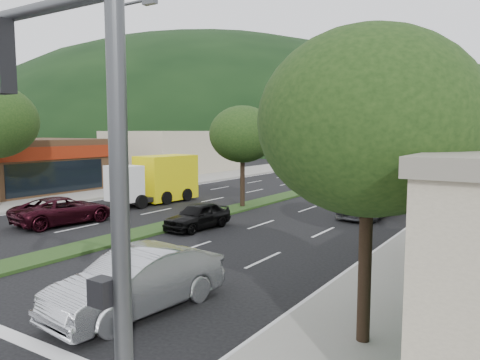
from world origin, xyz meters
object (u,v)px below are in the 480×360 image
Objects in this scene: box_truck at (158,181)px; car_queue_d at (378,193)px; tree_med_far at (374,127)px; streetlight_near at (116,108)px; car_queue_e at (336,180)px; car_queue_c at (375,177)px; traffic_signal at (38,131)px; car_queue_a at (198,216)px; tree_r_c at (470,129)px; sedan_silver at (137,281)px; tree_r_a at (369,122)px; tree_r_b at (441,119)px; suv_maroon at (64,210)px; car_queue_b at (370,202)px; tree_med_near at (242,134)px; streetlight_mid at (338,120)px; motorhome at (433,169)px.

car_queue_d is at bearing -142.80° from box_truck.
streetlight_near reaches higher than tree_med_far.
tree_med_far is at bearing 97.88° from car_queue_e.
tree_med_far reaches higher than car_queue_c.
car_queue_e is (-7.53, 30.99, -3.87)m from traffic_signal.
traffic_signal reaches higher than car_queue_a.
car_queue_a is (1.50, -32.29, -4.38)m from tree_med_far.
tree_r_c is 1.33× the size of sedan_silver.
tree_r_a is 1.80× the size of car_queue_a.
tree_r_a is 8.00m from tree_r_b.
streetlight_near reaches higher than suv_maroon.
box_truck reaches higher than car_queue_a.
car_queue_b is (-4.66, -0.54, -3.99)m from tree_r_c.
box_truck is (-14.79, 18.37, -3.21)m from traffic_signal.
tree_med_far is 0.69× the size of streetlight_near.
car_queue_e reaches higher than car_queue_d.
tree_r_b is at bearing -26.57° from tree_med_near.
tree_r_a reaches higher than suv_maroon.
car_queue_c is (2.90, 1.46, -4.90)m from streetlight_mid.
streetlight_near reaches higher than tree_med_near.
streetlight_mid is 2.02× the size of suv_maroon.
car_queue_d is (11.18, 15.41, -0.07)m from suv_maroon.
car_queue_e is 0.72× the size of box_truck.
tree_r_a is 12.48m from streetlight_near.
traffic_signal reaches higher than tree_r_a.
streetlight_near is 1.93× the size of car_queue_b.
tree_med_near reaches higher than box_truck.
tree_med_near is at bearing -163.70° from box_truck.
streetlight_near reaches higher than car_queue_e.
tree_r_b is at bearing -162.10° from suv_maroon.
tree_med_near is 0.66× the size of motorhome.
car_queue_c is at bearing -72.00° from tree_med_far.
car_queue_c is 5.25m from car_queue_e.
motorhome is (8.48, -13.54, -3.15)m from tree_med_far.
car_queue_a is at bearing 70.76° from streetlight_near.
tree_r_c is 12.17m from tree_med_near.
car_queue_e is (-5.84, 10.00, 0.02)m from car_queue_b.
traffic_signal is 32.13m from motorhome.
streetlight_mid is at bearing 107.97° from sedan_silver.
traffic_signal reaches higher than sedan_silver.
car_queue_b is at bearing -73.34° from tree_med_far.
tree_r_c is at bearing 90.00° from tree_r_a.
streetlight_near is 1.09× the size of motorhome.
suv_maroon is (-5.10, 1.04, -4.89)m from streetlight_near.
tree_r_a is 32.00m from car_queue_c.
tree_r_a is at bearing 61.80° from traffic_signal.
tree_r_c reaches higher than suv_maroon.
tree_r_a is at bearing -49.40° from tree_med_near.
traffic_signal is 13.87m from tree_r_b.
sedan_silver is (-5.50, -1.20, -4.02)m from tree_r_a.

